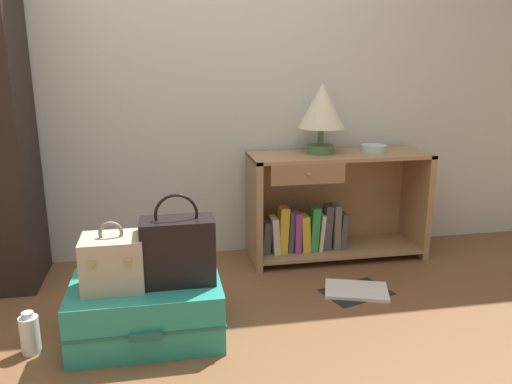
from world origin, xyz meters
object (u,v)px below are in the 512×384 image
object	(u,v)px
bowl	(374,148)
bottle	(30,334)
handbag	(178,250)
suitcase_large	(147,309)
open_book_on_floor	(356,291)
table_lamp	(322,109)
train_case	(113,262)
bookshelf	(329,207)

from	to	relation	value
bowl	bottle	size ratio (longest dim) A/B	0.83
handbag	bowl	bearing A→B (deg)	33.26
suitcase_large	open_book_on_floor	world-z (taller)	suitcase_large
table_lamp	train_case	distance (m)	1.57
table_lamp	handbag	xyz separation A→B (m)	(-0.92, -0.84, -0.53)
suitcase_large	bottle	world-z (taller)	suitcase_large
table_lamp	bowl	bearing A→B (deg)	-0.89
train_case	handbag	bearing A→B (deg)	0.20
bookshelf	handbag	distance (m)	1.29
bookshelf	table_lamp	distance (m)	0.63
table_lamp	suitcase_large	size ratio (longest dim) A/B	0.63
train_case	bottle	size ratio (longest dim) A/B	1.59
suitcase_large	bottle	distance (m)	0.51
bowl	open_book_on_floor	distance (m)	0.94
train_case	bottle	bearing A→B (deg)	-177.67
bowl	bottle	world-z (taller)	bowl
bookshelf	train_case	xyz separation A→B (m)	(-1.27, -0.83, 0.06)
table_lamp	handbag	size ratio (longest dim) A/B	1.03
handbag	train_case	bearing A→B (deg)	-179.80
bookshelf	suitcase_large	xyz separation A→B (m)	(-1.14, -0.80, -0.19)
handbag	bottle	bearing A→B (deg)	-178.58
train_case	bowl	bearing A→B (deg)	28.26
bowl	open_book_on_floor	xyz separation A→B (m)	(-0.30, -0.56, -0.69)
bottle	handbag	bearing A→B (deg)	1.42
bookshelf	bottle	xyz separation A→B (m)	(-1.64, -0.84, -0.24)
table_lamp	suitcase_large	world-z (taller)	table_lamp
train_case	bookshelf	bearing A→B (deg)	33.07
bottle	open_book_on_floor	world-z (taller)	bottle
train_case	table_lamp	bearing A→B (deg)	34.91
bowl	train_case	world-z (taller)	bowl
bookshelf	open_book_on_floor	xyz separation A→B (m)	(-0.02, -0.55, -0.32)
bookshelf	open_book_on_floor	distance (m)	0.64
bottle	open_book_on_floor	size ratio (longest dim) A/B	0.47
bowl	suitcase_large	xyz separation A→B (m)	(-1.42, -0.81, -0.56)
bookshelf	suitcase_large	size ratio (longest dim) A/B	1.65
train_case	bottle	world-z (taller)	train_case
suitcase_large	bottle	bearing A→B (deg)	-175.25
train_case	bottle	distance (m)	0.48
bookshelf	handbag	bearing A→B (deg)	-140.11
bowl	suitcase_large	bearing A→B (deg)	-150.39
train_case	open_book_on_floor	bearing A→B (deg)	12.49
train_case	handbag	xyz separation A→B (m)	(0.28, 0.00, 0.04)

